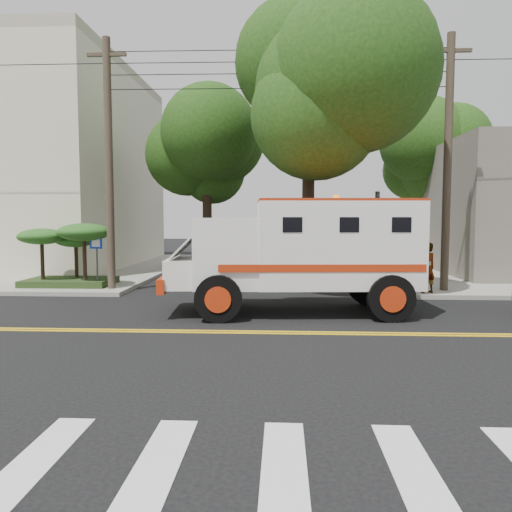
{
  "coord_description": "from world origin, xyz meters",
  "views": [
    {
      "loc": [
        0.57,
        -11.63,
        2.75
      ],
      "look_at": [
        -0.19,
        2.81,
        1.6
      ],
      "focal_mm": 35.0,
      "sensor_mm": 36.0,
      "label": 1
    }
  ],
  "objects": [
    {
      "name": "ground",
      "position": [
        0.0,
        0.0,
        0.0
      ],
      "size": [
        100.0,
        100.0,
        0.0
      ],
      "primitive_type": "plane",
      "color": "black",
      "rests_on": "ground"
    },
    {
      "name": "sidewalk_nw",
      "position": [
        -13.5,
        13.5,
        0.07
      ],
      "size": [
        17.0,
        17.0,
        0.15
      ],
      "primitive_type": "cube",
      "color": "gray",
      "rests_on": "ground"
    },
    {
      "name": "utility_pole_left",
      "position": [
        -5.6,
        6.0,
        4.5
      ],
      "size": [
        0.28,
        0.28,
        9.0
      ],
      "primitive_type": "cylinder",
      "color": "#382D23",
      "rests_on": "ground"
    },
    {
      "name": "utility_pole_right",
      "position": [
        6.3,
        6.2,
        4.5
      ],
      "size": [
        0.28,
        0.28,
        9.0
      ],
      "primitive_type": "cylinder",
      "color": "#382D23",
      "rests_on": "ground"
    },
    {
      "name": "tree_main",
      "position": [
        1.94,
        6.21,
        7.2
      ],
      "size": [
        6.08,
        5.7,
        9.85
      ],
      "color": "black",
      "rests_on": "ground"
    },
    {
      "name": "tree_left",
      "position": [
        -2.68,
        11.79,
        5.73
      ],
      "size": [
        4.48,
        4.2,
        7.7
      ],
      "color": "black",
      "rests_on": "ground"
    },
    {
      "name": "tree_right",
      "position": [
        8.84,
        15.77,
        6.09
      ],
      "size": [
        4.8,
        4.5,
        8.2
      ],
      "color": "black",
      "rests_on": "ground"
    },
    {
      "name": "traffic_signal",
      "position": [
        3.8,
        5.6,
        2.23
      ],
      "size": [
        0.15,
        0.18,
        3.6
      ],
      "color": "#3F3F42",
      "rests_on": "ground"
    },
    {
      "name": "accessibility_sign",
      "position": [
        -6.2,
        6.17,
        1.37
      ],
      "size": [
        0.45,
        0.1,
        2.02
      ],
      "color": "#3F3F42",
      "rests_on": "ground"
    },
    {
      "name": "palm_planter",
      "position": [
        -7.44,
        6.62,
        1.65
      ],
      "size": [
        3.52,
        2.63,
        2.36
      ],
      "color": "#1E3314",
      "rests_on": "sidewalk_nw"
    },
    {
      "name": "armored_truck",
      "position": [
        1.17,
        2.54,
        1.83
      ],
      "size": [
        7.25,
        3.28,
        3.22
      ],
      "rotation": [
        0.0,
        0.0,
        0.07
      ],
      "color": "white",
      "rests_on": "ground"
    },
    {
      "name": "pedestrian_a",
      "position": [
        5.5,
        5.5,
        1.01
      ],
      "size": [
        0.74,
        0.63,
        1.72
      ],
      "primitive_type": "imported",
      "rotation": [
        0.0,
        0.0,
        3.57
      ],
      "color": "gray",
      "rests_on": "sidewalk_ne"
    }
  ]
}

